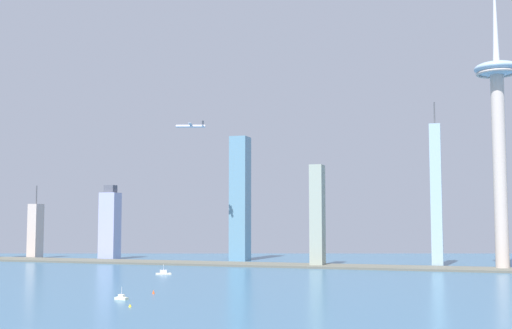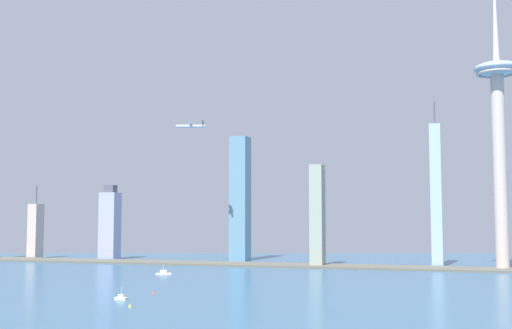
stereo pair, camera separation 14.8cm
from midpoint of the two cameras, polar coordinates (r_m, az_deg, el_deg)
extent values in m
cube|color=#5B5B50|center=(756.58, -1.06, -8.72)|extent=(874.88, 54.14, 2.30)
cylinder|color=beige|center=(734.49, 20.52, -0.29)|extent=(13.91, 13.91, 213.45)
ellipsoid|color=#95AFC7|center=(749.78, 20.28, 7.87)|extent=(46.62, 46.62, 14.71)
torus|color=beige|center=(748.70, 20.30, 7.48)|extent=(42.57, 42.57, 2.94)
cone|color=silver|center=(766.05, 20.14, 12.57)|extent=(6.96, 6.96, 113.90)
cube|color=#9DA2CA|center=(880.90, -12.66, -5.27)|extent=(22.84, 20.22, 87.46)
cube|color=#4D4F5A|center=(881.68, -12.61, -2.10)|extent=(13.71, 12.13, 9.86)
cube|color=#99B7C6|center=(755.79, 15.48, -2.60)|extent=(12.16, 19.27, 159.27)
cylinder|color=#4C4C51|center=(764.55, 15.32, 4.34)|extent=(1.60, 1.60, 25.61)
cube|color=#5B88A2|center=(837.23, -1.41, -2.97)|extent=(21.81, 25.24, 158.73)
cube|color=#939E8F|center=(737.35, 5.39, -4.46)|extent=(14.20, 21.91, 113.91)
cube|color=#C2B1A8|center=(930.63, -18.73, -5.54)|extent=(13.75, 17.90, 73.07)
cylinder|color=#4C4C51|center=(931.01, -18.65, -2.53)|extent=(1.60, 1.60, 24.80)
cube|color=beige|center=(448.68, -11.69, -11.40)|extent=(9.82, 5.28, 1.76)
cube|color=silver|center=(448.47, -11.69, -11.17)|extent=(4.51, 3.20, 1.87)
cylinder|color=silver|center=(448.09, -11.68, -10.74)|extent=(0.24, 0.24, 4.91)
cube|color=beige|center=(638.77, -8.10, -9.44)|extent=(15.17, 11.11, 1.53)
cube|color=silver|center=(638.59, -8.10, -9.24)|extent=(7.26, 5.99, 2.90)
cylinder|color=silver|center=(638.26, -8.10, -8.86)|extent=(0.24, 0.24, 5.69)
cone|color=yellow|center=(412.72, -10.96, -12.00)|extent=(1.94, 1.94, 1.78)
cone|color=#E54C19|center=(479.78, -8.96, -10.94)|extent=(1.94, 1.94, 2.71)
cylinder|color=silver|center=(770.98, -5.70, 3.35)|extent=(32.85, 12.64, 3.35)
sphere|color=silver|center=(773.03, -6.93, 3.34)|extent=(3.35, 3.35, 3.35)
cube|color=silver|center=(771.19, -5.70, 3.46)|extent=(13.05, 33.99, 0.50)
cube|color=silver|center=(769.60, -4.66, 3.39)|extent=(5.72, 12.24, 0.40)
cube|color=#2D333D|center=(770.13, -4.66, 3.66)|extent=(2.44, 1.16, 5.00)
camera|label=1|loc=(0.07, -90.01, 0.00)|focal=45.76mm
camera|label=2|loc=(0.07, 89.99, 0.00)|focal=45.76mm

